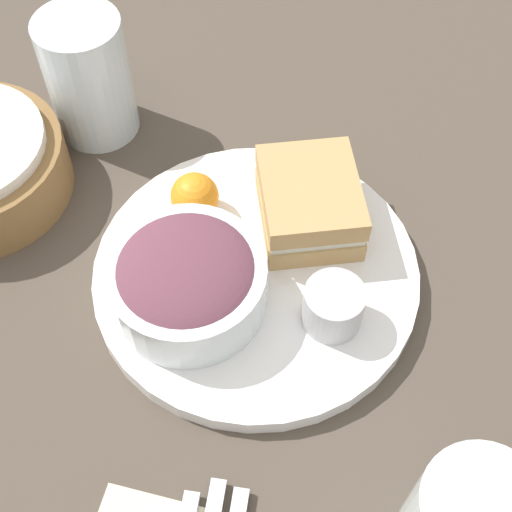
{
  "coord_description": "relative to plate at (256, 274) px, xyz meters",
  "views": [
    {
      "loc": [
        -0.33,
        -0.08,
        0.55
      ],
      "look_at": [
        0.0,
        0.0,
        0.04
      ],
      "focal_mm": 50.0,
      "sensor_mm": 36.0,
      "label": 1
    }
  ],
  "objects": [
    {
      "name": "ground_plane",
      "position": [
        0.0,
        0.0,
        -0.01
      ],
      "size": [
        4.0,
        4.0,
        0.0
      ],
      "primitive_type": "plane",
      "color": "#4C4238"
    },
    {
      "name": "plate",
      "position": [
        0.0,
        0.0,
        0.0
      ],
      "size": [
        0.29,
        0.29,
        0.02
      ],
      "primitive_type": "cylinder",
      "color": "white",
      "rests_on": "ground_plane"
    },
    {
      "name": "sandwich",
      "position": [
        0.06,
        -0.03,
        0.04
      ],
      "size": [
        0.13,
        0.12,
        0.05
      ],
      "color": "tan",
      "rests_on": "plate"
    },
    {
      "name": "salad_bowl",
      "position": [
        -0.04,
        0.05,
        0.04
      ],
      "size": [
        0.13,
        0.13,
        0.06
      ],
      "color": "white",
      "rests_on": "plate"
    },
    {
      "name": "dressing_cup",
      "position": [
        -0.03,
        -0.07,
        0.03
      ],
      "size": [
        0.05,
        0.05,
        0.04
      ],
      "primitive_type": "cylinder",
      "color": "#B7B7BC",
      "rests_on": "plate"
    },
    {
      "name": "orange_wedge",
      "position": [
        0.05,
        0.07,
        0.03
      ],
      "size": [
        0.04,
        0.04,
        0.04
      ],
      "primitive_type": "sphere",
      "color": "orange",
      "rests_on": "plate"
    },
    {
      "name": "drink_glass",
      "position": [
        0.15,
        0.21,
        0.06
      ],
      "size": [
        0.08,
        0.08,
        0.13
      ],
      "primitive_type": "cylinder",
      "color": "silver",
      "rests_on": "ground_plane"
    }
  ]
}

